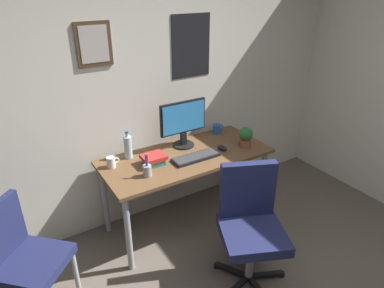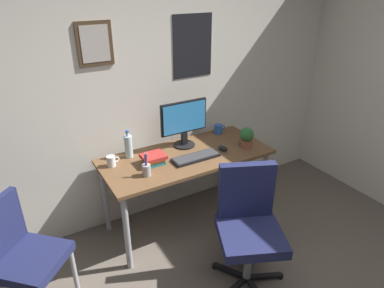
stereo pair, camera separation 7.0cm
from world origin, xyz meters
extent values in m
cube|color=silver|center=(0.00, 2.15, 1.30)|extent=(4.40, 0.08, 2.60)
cube|color=#4C3823|center=(-0.42, 2.11, 1.70)|extent=(0.28, 0.02, 0.34)
cube|color=beige|center=(-0.42, 2.09, 1.70)|extent=(0.22, 0.00, 0.28)
cube|color=black|center=(0.46, 2.11, 1.61)|extent=(0.40, 0.01, 0.56)
cube|color=brown|center=(0.18, 1.73, 0.72)|extent=(1.52, 0.68, 0.03)
cylinder|color=#9EA0A5|center=(-0.52, 1.45, 0.35)|extent=(0.05, 0.05, 0.71)
cylinder|color=#9EA0A5|center=(0.87, 1.45, 0.35)|extent=(0.05, 0.05, 0.71)
cylinder|color=#9EA0A5|center=(-0.52, 2.01, 0.35)|extent=(0.05, 0.05, 0.71)
cylinder|color=#9EA0A5|center=(0.87, 2.01, 0.35)|extent=(0.05, 0.05, 0.71)
cube|color=#1E234C|center=(0.22, 0.85, 0.46)|extent=(0.61, 0.61, 0.08)
cube|color=#1E234C|center=(0.30, 1.03, 0.72)|extent=(0.41, 0.23, 0.45)
cylinder|color=#9EA0A5|center=(0.22, 0.85, 0.21)|extent=(0.08, 0.08, 0.42)
cube|color=black|center=(0.34, 0.79, 0.04)|extent=(0.27, 0.15, 0.03)
cylinder|color=black|center=(0.47, 0.73, 0.02)|extent=(0.05, 0.05, 0.04)
cube|color=black|center=(0.31, 0.95, 0.04)|extent=(0.22, 0.24, 0.03)
cylinder|color=black|center=(0.40, 1.06, 0.02)|extent=(0.05, 0.05, 0.04)
cube|color=black|center=(0.14, 0.97, 0.04)|extent=(0.17, 0.26, 0.03)
cylinder|color=black|center=(0.07, 1.09, 0.02)|extent=(0.05, 0.05, 0.04)
cube|color=black|center=(0.08, 0.82, 0.04)|extent=(0.28, 0.10, 0.03)
cube|color=#1E234C|center=(-1.21, 1.42, 0.44)|extent=(0.59, 0.59, 0.07)
cylinder|color=#9EA0A5|center=(-0.96, 1.43, 0.20)|extent=(0.05, 0.05, 0.41)
cylinder|color=#9EA0A5|center=(-1.22, 1.68, 0.20)|extent=(0.05, 0.05, 0.41)
cylinder|color=black|center=(0.25, 1.91, 0.75)|extent=(0.20, 0.20, 0.01)
cube|color=black|center=(0.25, 1.91, 0.81)|extent=(0.05, 0.04, 0.12)
cube|color=black|center=(0.25, 1.92, 1.02)|extent=(0.46, 0.02, 0.30)
cube|color=#338CD8|center=(0.25, 1.90, 1.02)|extent=(0.43, 0.00, 0.27)
cube|color=black|center=(0.21, 1.63, 0.75)|extent=(0.43, 0.15, 0.02)
cube|color=#38383A|center=(0.21, 1.63, 0.76)|extent=(0.41, 0.13, 0.00)
ellipsoid|color=black|center=(0.51, 1.65, 0.76)|extent=(0.06, 0.11, 0.04)
cylinder|color=silver|center=(-0.28, 1.96, 0.84)|extent=(0.07, 0.07, 0.20)
cylinder|color=silver|center=(-0.28, 1.96, 0.96)|extent=(0.03, 0.03, 0.04)
cylinder|color=#2659B2|center=(-0.28, 1.96, 0.98)|extent=(0.03, 0.03, 0.01)
cylinder|color=#2659B2|center=(0.69, 1.98, 0.78)|extent=(0.08, 0.08, 0.09)
torus|color=#2659B2|center=(0.74, 1.98, 0.79)|extent=(0.05, 0.01, 0.05)
cylinder|color=white|center=(-0.47, 1.87, 0.78)|extent=(0.07, 0.07, 0.09)
torus|color=white|center=(-0.42, 1.87, 0.79)|extent=(0.05, 0.01, 0.05)
cylinder|color=brown|center=(0.73, 1.59, 0.78)|extent=(0.11, 0.11, 0.07)
sphere|color=#2D6B33|center=(0.73, 1.59, 0.87)|extent=(0.13, 0.13, 0.13)
ellipsoid|color=#287A38|center=(0.70, 1.62, 0.88)|extent=(0.07, 0.08, 0.02)
ellipsoid|color=#287A38|center=(0.76, 1.61, 0.87)|extent=(0.07, 0.08, 0.02)
ellipsoid|color=#287A38|center=(0.71, 1.56, 0.88)|extent=(0.08, 0.07, 0.02)
cylinder|color=#9EA0A5|center=(-0.27, 1.59, 0.79)|extent=(0.07, 0.07, 0.09)
cylinder|color=#263FBF|center=(-0.28, 1.58, 0.86)|extent=(0.01, 0.01, 0.13)
cylinder|color=red|center=(-0.27, 1.58, 0.86)|extent=(0.01, 0.01, 0.13)
cylinder|color=black|center=(-0.27, 1.58, 0.86)|extent=(0.01, 0.01, 0.13)
cylinder|color=#9EA0A5|center=(-0.26, 1.59, 0.87)|extent=(0.01, 0.03, 0.14)
cylinder|color=#9EA0A5|center=(-0.28, 1.59, 0.87)|extent=(0.01, 0.02, 0.14)
cube|color=#26727A|center=(-0.14, 1.74, 0.75)|extent=(0.16, 0.15, 0.02)
cube|color=gold|center=(-0.14, 1.73, 0.78)|extent=(0.16, 0.12, 0.03)
cube|color=#B22D28|center=(-0.14, 1.74, 0.81)|extent=(0.20, 0.17, 0.03)
camera|label=1|loc=(-1.21, -0.60, 2.16)|focal=32.07mm
camera|label=2|loc=(-1.15, -0.63, 2.16)|focal=32.07mm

